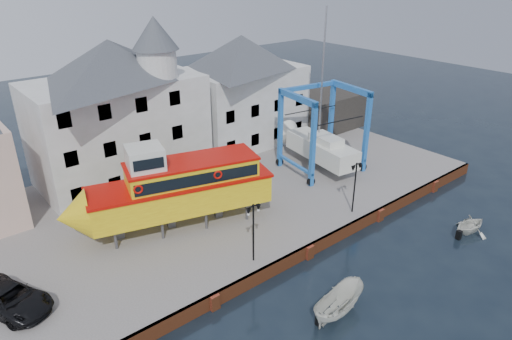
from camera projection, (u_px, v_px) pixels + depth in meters
ground at (309, 258)px, 31.88m from camera, size 140.00×140.00×0.00m
hardstanding at (218, 195)px, 39.38m from camera, size 44.00×22.00×1.00m
quay_wall at (308, 251)px, 31.75m from camera, size 44.00×0.47×1.00m
building_white_main at (118, 110)px, 38.89m from camera, size 14.00×8.30×14.00m
building_white_right at (242, 90)px, 47.64m from camera, size 12.00×8.00×11.20m
shed_dark at (320, 110)px, 53.53m from camera, size 8.00×7.00×4.00m
lamp_post_left at (253, 218)px, 28.67m from camera, size 1.12×0.32×4.20m
lamp_post_right at (356, 175)px, 34.45m from camera, size 1.12×0.32×4.20m
tour_boat at (169, 189)px, 32.50m from camera, size 15.45×7.49×6.55m
travel_lift at (316, 141)px, 42.97m from camera, size 7.51×9.89×14.55m
van at (9, 298)px, 25.49m from camera, size 4.35×5.78×1.46m
motorboat_a at (337, 313)px, 26.91m from camera, size 4.39×2.06×1.64m
motorboat_c at (469, 232)px, 34.93m from camera, size 3.40×3.06×1.59m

